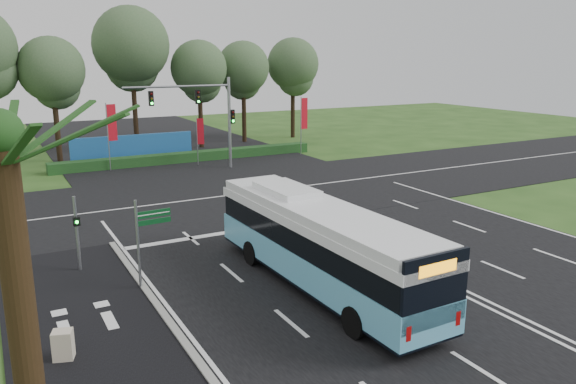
# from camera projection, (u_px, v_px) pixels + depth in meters

# --- Properties ---
(ground) EXTENTS (120.00, 120.00, 0.00)m
(ground) POSITION_uv_depth(u_px,v_px,m) (364.00, 248.00, 25.75)
(ground) COLOR #254717
(ground) RESTS_ON ground
(road_main) EXTENTS (20.00, 120.00, 0.04)m
(road_main) POSITION_uv_depth(u_px,v_px,m) (364.00, 247.00, 25.75)
(road_main) COLOR black
(road_main) RESTS_ON ground
(road_cross) EXTENTS (120.00, 14.00, 0.05)m
(road_cross) POSITION_uv_depth(u_px,v_px,m) (253.00, 193.00, 35.99)
(road_cross) COLOR black
(road_cross) RESTS_ON ground
(bike_path) EXTENTS (5.00, 18.00, 0.06)m
(bike_path) POSITION_uv_depth(u_px,v_px,m) (93.00, 339.00, 17.38)
(bike_path) COLOR black
(bike_path) RESTS_ON ground
(kerb_strip) EXTENTS (0.25, 18.00, 0.12)m
(kerb_strip) POSITION_uv_depth(u_px,v_px,m) (169.00, 321.00, 18.49)
(kerb_strip) COLOR gray
(kerb_strip) RESTS_ON ground
(city_bus) EXTENTS (2.82, 12.10, 3.46)m
(city_bus) POSITION_uv_depth(u_px,v_px,m) (320.00, 244.00, 20.92)
(city_bus) COLOR #5DB3D8
(city_bus) RESTS_ON ground
(pedestrian_signal) EXTENTS (0.26, 0.41, 3.15)m
(pedestrian_signal) POSITION_uv_depth(u_px,v_px,m) (77.00, 231.00, 22.54)
(pedestrian_signal) COLOR gray
(pedestrian_signal) RESTS_ON ground
(street_sign) EXTENTS (1.35, 0.17, 3.47)m
(street_sign) POSITION_uv_depth(u_px,v_px,m) (146.00, 231.00, 20.85)
(street_sign) COLOR gray
(street_sign) RESTS_ON ground
(utility_cabinet) EXTENTS (0.67, 0.61, 0.92)m
(utility_cabinet) POSITION_uv_depth(u_px,v_px,m) (63.00, 346.00, 16.14)
(utility_cabinet) COLOR beige
(utility_cabinet) RESTS_ON ground
(banner_flag_left) EXTENTS (0.76, 0.17, 5.16)m
(banner_flag_left) POSITION_uv_depth(u_px,v_px,m) (111.00, 127.00, 42.31)
(banner_flag_left) COLOR gray
(banner_flag_left) RESTS_ON ground
(banner_flag_mid) EXTENTS (0.55, 0.21, 3.85)m
(banner_flag_mid) POSITION_uv_depth(u_px,v_px,m) (200.00, 134.00, 44.48)
(banner_flag_mid) COLOR gray
(banner_flag_mid) RESTS_ON ground
(banner_flag_right) EXTENTS (0.75, 0.17, 5.09)m
(banner_flag_right) POSITION_uv_depth(u_px,v_px,m) (303.00, 117.00, 49.34)
(banner_flag_right) COLOR gray
(banner_flag_right) RESTS_ON ground
(palm_tree) EXTENTS (3.20, 3.20, 7.65)m
(palm_tree) POSITION_uv_depth(u_px,v_px,m) (4.00, 171.00, 10.67)
(palm_tree) COLOR #382614
(palm_tree) RESTS_ON ground
(traffic_light_gantry) EXTENTS (8.41, 0.28, 7.00)m
(traffic_light_gantry) POSITION_uv_depth(u_px,v_px,m) (207.00, 109.00, 42.24)
(traffic_light_gantry) COLOR gray
(traffic_light_gantry) RESTS_ON ground
(hedge) EXTENTS (22.00, 1.20, 0.80)m
(hedge) POSITION_uv_depth(u_px,v_px,m) (189.00, 157.00, 46.57)
(hedge) COLOR #153A18
(hedge) RESTS_ON ground
(blue_hoarding) EXTENTS (10.00, 0.30, 2.20)m
(blue_hoarding) POSITION_uv_depth(u_px,v_px,m) (133.00, 148.00, 46.68)
(blue_hoarding) COLOR #1C579B
(blue_hoarding) RESTS_ON ground
(eucalyptus_row) EXTENTS (40.49, 9.26, 12.85)m
(eucalyptus_row) POSITION_uv_depth(u_px,v_px,m) (113.00, 59.00, 48.18)
(eucalyptus_row) COLOR black
(eucalyptus_row) RESTS_ON ground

